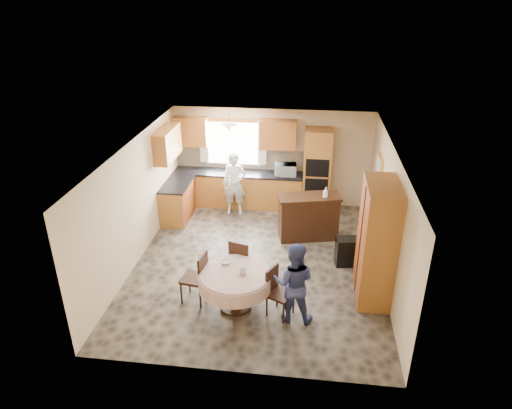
{
  "coord_description": "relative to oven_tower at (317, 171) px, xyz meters",
  "views": [
    {
      "loc": [
        0.95,
        -7.98,
        5.21
      ],
      "look_at": [
        -0.08,
        0.3,
        1.2
      ],
      "focal_mm": 32.0,
      "sensor_mm": 36.0,
      "label": 1
    }
  ],
  "objects": [
    {
      "name": "bowl_sideboard",
      "position": [
        -0.42,
        -1.49,
        -0.06
      ],
      "size": [
        0.2,
        0.2,
        0.05
      ],
      "primitive_type": "imported",
      "rotation": [
        0.0,
        0.0,
        -0.07
      ],
      "color": "#B2B2B2",
      "rests_on": "sideboard"
    },
    {
      "name": "person_sink",
      "position": [
        -2.01,
        -0.45,
        -0.27
      ],
      "size": [
        0.61,
        0.44,
        1.58
      ],
      "primitive_type": "imported",
      "rotation": [
        0.0,
        0.0,
        0.1
      ],
      "color": "silver",
      "rests_on": "floor"
    },
    {
      "name": "bottle_sideboard",
      "position": [
        0.19,
        -1.49,
        0.06
      ],
      "size": [
        0.12,
        0.12,
        0.29
      ],
      "primitive_type": "imported",
      "rotation": [
        0.0,
        0.0,
        -0.09
      ],
      "color": "silver",
      "rests_on": "sideboard"
    },
    {
      "name": "space_heater",
      "position": [
        0.65,
        -2.52,
        -0.76
      ],
      "size": [
        0.48,
        0.37,
        0.6
      ],
      "primitive_type": "cube",
      "rotation": [
        0.0,
        0.0,
        0.16
      ],
      "color": "black",
      "rests_on": "floor"
    },
    {
      "name": "chair_left",
      "position": [
        -2.07,
        -4.06,
        -0.52
      ],
      "size": [
        0.48,
        0.48,
        0.98
      ],
      "rotation": [
        0.0,
        0.0,
        -1.73
      ],
      "color": "#361A0E",
      "rests_on": "floor"
    },
    {
      "name": "microwave",
      "position": [
        -0.78,
        -0.04,
        0.01
      ],
      "size": [
        0.56,
        0.41,
        0.29
      ],
      "primitive_type": "imported",
      "rotation": [
        0.0,
        0.0,
        0.09
      ],
      "color": "silver",
      "rests_on": "counter_back"
    },
    {
      "name": "base_cab_left",
      "position": [
        -3.35,
        -0.89,
        -0.62
      ],
      "size": [
        0.6,
        1.2,
        0.88
      ],
      "primitive_type": "cube",
      "color": "gold",
      "rests_on": "floor"
    },
    {
      "name": "floor",
      "position": [
        -1.15,
        -2.69,
        -1.06
      ],
      "size": [
        5.0,
        6.0,
        0.01
      ],
      "primitive_type": "cube",
      "color": "brown",
      "rests_on": "ground"
    },
    {
      "name": "wall_cab_right",
      "position": [
        -1.0,
        0.15,
        0.85
      ],
      "size": [
        0.9,
        0.33,
        0.72
      ],
      "primitive_type": "cube",
      "color": "#BF702F",
      "rests_on": "wall_back"
    },
    {
      "name": "wall_front",
      "position": [
        -1.15,
        -5.69,
        0.19
      ],
      "size": [
        5.0,
        0.02,
        2.5
      ],
      "primitive_type": "cube",
      "color": "tan",
      "rests_on": "floor"
    },
    {
      "name": "chair_right",
      "position": [
        -0.64,
        -4.25,
        -0.56
      ],
      "size": [
        0.53,
        0.53,
        0.91
      ],
      "rotation": [
        0.0,
        0.0,
        1.09
      ],
      "color": "#361A0E",
      "rests_on": "floor"
    },
    {
      "name": "oven_tower",
      "position": [
        0.0,
        0.0,
        0.0
      ],
      "size": [
        0.66,
        0.62,
        2.12
      ],
      "primitive_type": "cube",
      "color": "gold",
      "rests_on": "floor"
    },
    {
      "name": "pendant",
      "position": [
        -2.15,
        -0.19,
        1.06
      ],
      "size": [
        0.36,
        0.36,
        0.18
      ],
      "primitive_type": "cone",
      "rotation": [
        3.14,
        0.0,
        0.0
      ],
      "color": "beige",
      "rests_on": "ceiling"
    },
    {
      "name": "wall_cab_left",
      "position": [
        -3.2,
        0.15,
        0.85
      ],
      "size": [
        0.85,
        0.33,
        0.72
      ],
      "primitive_type": "cube",
      "color": "#BF702F",
      "rests_on": "wall_back"
    },
    {
      "name": "bowl_table",
      "position": [
        -1.59,
        -3.9,
        -0.3
      ],
      "size": [
        0.19,
        0.19,
        0.05
      ],
      "primitive_type": "imported",
      "rotation": [
        0.0,
        0.0,
        0.1
      ],
      "color": "#B2B2B2",
      "rests_on": "dining_table"
    },
    {
      "name": "cupboard",
      "position": [
        1.07,
        -3.48,
        0.05
      ],
      "size": [
        0.58,
        1.17,
        2.23
      ],
      "primitive_type": "cube",
      "color": "gold",
      "rests_on": "floor"
    },
    {
      "name": "wall_left",
      "position": [
        -3.65,
        -2.69,
        0.19
      ],
      "size": [
        0.02,
        6.0,
        2.5
      ],
      "primitive_type": "cube",
      "color": "tan",
      "rests_on": "floor"
    },
    {
      "name": "curtain_left",
      "position": [
        -2.9,
        0.24,
        0.59
      ],
      "size": [
        0.22,
        0.02,
        1.15
      ],
      "primitive_type": "cube",
      "color": "white",
      "rests_on": "wall_back"
    },
    {
      "name": "sideboard",
      "position": [
        -0.16,
        -1.49,
        -0.57
      ],
      "size": [
        1.46,
        0.86,
        0.97
      ],
      "primitive_type": "cube",
      "rotation": [
        0.0,
        0.0,
        0.23
      ],
      "color": "#361A0E",
      "rests_on": "floor"
    },
    {
      "name": "oven_upper",
      "position": [
        0.0,
        -0.31,
        0.19
      ],
      "size": [
        0.56,
        0.01,
        0.45
      ],
      "primitive_type": "cube",
      "color": "black",
      "rests_on": "oven_tower"
    },
    {
      "name": "cup_table",
      "position": [
        -1.24,
        -4.19,
        -0.28
      ],
      "size": [
        0.14,
        0.14,
        0.1
      ],
      "primitive_type": "imported",
      "rotation": [
        0.0,
        0.0,
        0.1
      ],
      "color": "#B2B2B2",
      "rests_on": "dining_table"
    },
    {
      "name": "wall_right",
      "position": [
        1.35,
        -2.69,
        0.19
      ],
      "size": [
        0.02,
        6.0,
        2.5
      ],
      "primitive_type": "cube",
      "color": "tan",
      "rests_on": "floor"
    },
    {
      "name": "wall_cab_side",
      "position": [
        -3.48,
        -0.89,
        0.85
      ],
      "size": [
        0.33,
        1.2,
        0.72
      ],
      "primitive_type": "cube",
      "color": "#BF702F",
      "rests_on": "wall_left"
    },
    {
      "name": "counter_back",
      "position": [
        -2.0,
        0.01,
        -0.16
      ],
      "size": [
        3.3,
        0.64,
        0.04
      ],
      "primitive_type": "cube",
      "color": "black",
      "rests_on": "base_cab_back"
    },
    {
      "name": "oven_lower",
      "position": [
        0.0,
        -0.31,
        -0.31
      ],
      "size": [
        0.56,
        0.01,
        0.45
      ],
      "primitive_type": "cube",
      "color": "black",
      "rests_on": "oven_tower"
    },
    {
      "name": "backsplash",
      "position": [
        -2.0,
        0.3,
        0.12
      ],
      "size": [
        3.3,
        0.02,
        0.55
      ],
      "primitive_type": "cube",
      "color": "tan",
      "rests_on": "wall_back"
    },
    {
      "name": "ceiling",
      "position": [
        -1.15,
        -2.69,
        1.44
      ],
      "size": [
        5.0,
        6.0,
        0.01
      ],
      "primitive_type": "cube",
      "color": "white",
      "rests_on": "wall_back"
    },
    {
      "name": "dining_table",
      "position": [
        -1.38,
        -4.17,
        -0.49
      ],
      "size": [
        1.28,
        1.28,
        0.73
      ],
      "color": "#361A0E",
      "rests_on": "floor"
    },
    {
      "name": "chair_back",
      "position": [
        -1.38,
        -3.45,
        -0.53
      ],
      "size": [
        0.52,
        0.52,
        0.96
      ],
      "rotation": [
        0.0,
        0.0,
        2.85
      ],
      "color": "#361A0E",
      "rests_on": "floor"
    },
    {
      "name": "counter_left",
      "position": [
        -3.35,
        -0.89,
        -0.16
      ],
      "size": [
        0.64,
        1.2,
        0.04
      ],
      "primitive_type": "cube",
      "color": "black",
      "rests_on": "base_cab_left"
    },
    {
      "name": "curtain_right",
      "position": [
        -1.4,
        0.24,
        0.59
      ],
      "size": [
        0.22,
        0.02,
        1.15
      ],
      "primitive_type": "cube",
      "color": "white",
      "rests_on": "wall_back"
    },
    {
      "name": "wall_back",
      "position": [
        -1.15,
        0.31,
        0.19
      ],
      "size": [
        5.0,
        0.02,
        2.5
      ],
      "primitive_type": "cube",
      "color": "tan",
      "rests_on": "floor"
    },
    {
      "name": "framed_picture",
      "position": [
        1.32,
        -1.19,
        0.62
      ],
      "size": [
        0.06,
        0.6,
        0.5
      ],
      "color": "gold",
      "rests_on": "wall_right"
    },
    {
      "name": "base_cab_back",
      "position": [
        -2.0,
        0.01,
        -0.62
      ],
      "size": [
        3.3,
        0.6,
        0.88
      ],
      "primitive_type": "cube",
      "color": "gold",
      "rests_on": "floor"
    },
    {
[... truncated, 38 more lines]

